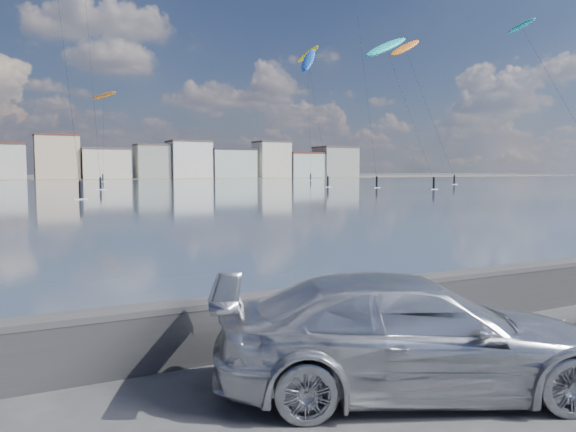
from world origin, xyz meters
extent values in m
plane|color=#333335|center=(0.00, 0.00, 0.00)|extent=(700.00, 700.00, 0.00)
cube|color=#334156|center=(0.00, 91.50, 0.01)|extent=(500.00, 177.00, 0.00)
cube|color=#4C473D|center=(0.00, 200.00, 0.01)|extent=(500.00, 60.00, 0.00)
cube|color=#28282B|center=(0.00, 2.70, 0.45)|extent=(400.00, 0.35, 0.90)
cylinder|color=#28282B|center=(0.00, 2.70, 0.90)|extent=(400.00, 0.36, 0.36)
cube|color=#CCB293|center=(11.00, 186.00, 6.75)|extent=(13.00, 10.00, 13.50)
cube|color=#562D23|center=(11.00, 186.00, 13.80)|extent=(13.26, 10.20, 0.60)
cube|color=beige|center=(25.50, 186.00, 4.75)|extent=(15.00, 12.00, 9.50)
cube|color=#4C423D|center=(25.50, 186.00, 9.80)|extent=(15.30, 12.24, 0.60)
cube|color=gray|center=(41.00, 186.00, 5.50)|extent=(11.00, 9.00, 11.00)
cube|color=#4C423D|center=(41.00, 186.00, 11.30)|extent=(11.22, 9.18, 0.60)
cube|color=white|center=(54.00, 186.00, 6.25)|extent=(14.00, 11.00, 12.50)
cube|color=#4C423D|center=(54.00, 186.00, 12.80)|extent=(14.28, 11.22, 0.60)
cube|color=#B7C6BC|center=(69.50, 186.00, 5.00)|extent=(16.00, 12.00, 10.00)
cube|color=#2D2D33|center=(69.50, 186.00, 10.30)|extent=(16.32, 12.24, 0.60)
cube|color=beige|center=(86.00, 186.00, 6.50)|extent=(12.00, 10.00, 13.00)
cube|color=#4C423D|center=(86.00, 186.00, 13.30)|extent=(12.24, 10.20, 0.60)
cube|color=#B7C6BC|center=(99.50, 186.00, 4.50)|extent=(14.00, 11.00, 9.00)
cube|color=#562D23|center=(99.50, 186.00, 9.30)|extent=(14.28, 11.22, 0.60)
cube|color=gray|center=(114.00, 186.00, 5.75)|extent=(15.00, 12.00, 11.50)
cube|color=#4C423D|center=(114.00, 186.00, 11.80)|extent=(15.30, 12.24, 0.60)
imported|color=silver|center=(1.07, 0.27, 0.81)|extent=(6.00, 4.26, 1.61)
ellipsoid|color=orange|center=(75.43, 94.58, 29.63)|extent=(8.69, 2.83, 5.77)
cube|color=white|center=(78.74, 81.96, 0.05)|extent=(1.40, 0.42, 0.08)
cylinder|color=black|center=(78.74, 81.96, 0.95)|extent=(0.36, 0.36, 1.70)
sphere|color=black|center=(78.74, 81.96, 1.85)|extent=(0.28, 0.28, 0.28)
cylinder|color=black|center=(77.08, 88.27, 15.47)|extent=(3.34, 12.66, 28.34)
ellipsoid|color=blue|center=(50.48, 93.18, 24.55)|extent=(7.38, 9.11, 7.57)
cube|color=white|center=(46.49, 78.61, 0.05)|extent=(1.40, 0.42, 0.08)
cylinder|color=black|center=(46.49, 78.61, 0.95)|extent=(0.36, 0.36, 1.70)
sphere|color=black|center=(46.49, 78.61, 1.85)|extent=(0.28, 0.28, 0.28)
cylinder|color=black|center=(48.48, 85.90, 12.92)|extent=(4.03, 14.60, 23.27)
ellipsoid|color=#19BFBF|center=(57.08, 76.67, 24.65)|extent=(10.86, 5.09, 6.02)
cube|color=white|center=(55.30, 61.49, 0.05)|extent=(1.40, 0.42, 0.08)
cylinder|color=black|center=(55.30, 61.49, 0.95)|extent=(0.36, 0.36, 1.70)
sphere|color=black|center=(55.30, 61.49, 1.85)|extent=(0.28, 0.28, 0.28)
cylinder|color=black|center=(56.19, 69.08, 12.97)|extent=(1.81, 15.21, 23.36)
ellipsoid|color=orange|center=(21.45, 157.59, 23.43)|extent=(7.23, 7.67, 2.65)
cube|color=white|center=(18.20, 141.92, 0.05)|extent=(1.40, 0.42, 0.08)
cylinder|color=black|center=(18.20, 141.92, 0.95)|extent=(0.36, 0.36, 1.70)
sphere|color=black|center=(18.20, 141.92, 1.85)|extent=(0.28, 0.28, 0.28)
cylinder|color=black|center=(19.83, 149.76, 12.37)|extent=(3.28, 15.70, 22.15)
cube|color=white|center=(9.06, 83.40, 0.05)|extent=(1.40, 0.42, 0.08)
cylinder|color=black|center=(9.06, 83.40, 0.95)|extent=(0.36, 0.36, 1.70)
sphere|color=black|center=(9.06, 83.40, 1.85)|extent=(0.28, 0.28, 0.28)
cylinder|color=black|center=(8.69, 87.28, 19.30)|extent=(0.78, 7.78, 36.00)
cube|color=white|center=(52.16, 72.05, 0.05)|extent=(1.40, 0.42, 0.08)
cylinder|color=black|center=(52.16, 72.05, 0.95)|extent=(0.36, 0.36, 1.70)
sphere|color=black|center=(52.16, 72.05, 1.85)|extent=(0.28, 0.28, 0.28)
cylinder|color=black|center=(52.51, 76.50, 19.13)|extent=(0.73, 8.92, 35.68)
ellipsoid|color=yellow|center=(75.44, 138.83, 36.19)|extent=(4.02, 10.45, 4.33)
cube|color=white|center=(72.53, 131.64, 0.05)|extent=(1.40, 0.42, 0.08)
cylinder|color=black|center=(72.53, 131.64, 0.95)|extent=(0.36, 0.36, 1.70)
sphere|color=black|center=(72.53, 131.64, 1.85)|extent=(0.28, 0.28, 0.28)
cylinder|color=black|center=(73.99, 135.23, 18.74)|extent=(2.95, 7.22, 34.89)
ellipsoid|color=#19BFBF|center=(75.75, 63.79, 27.49)|extent=(5.16, 8.70, 1.98)
cylinder|color=black|center=(76.98, 56.07, 14.39)|extent=(2.49, 15.47, 26.20)
cube|color=white|center=(3.00, 55.50, 0.05)|extent=(1.40, 0.42, 0.08)
cylinder|color=black|center=(3.00, 55.50, 0.95)|extent=(0.36, 0.36, 1.70)
sphere|color=black|center=(3.00, 55.50, 1.85)|extent=(0.28, 0.28, 0.28)
cylinder|color=black|center=(2.03, 60.27, 19.14)|extent=(1.97, 9.57, 35.68)
camera|label=1|loc=(-3.95, -5.81, 3.12)|focal=35.00mm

